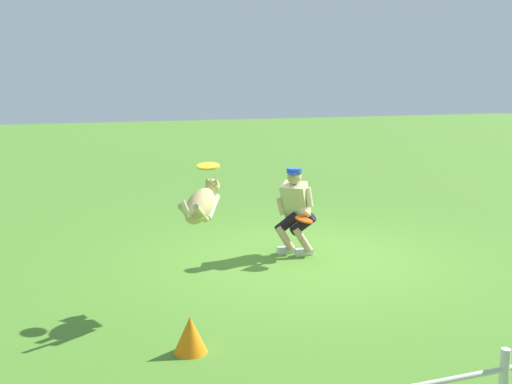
{
  "coord_description": "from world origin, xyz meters",
  "views": [
    {
      "loc": [
        3.56,
        7.73,
        2.55
      ],
      "look_at": [
        0.98,
        0.48,
        1.12
      ],
      "focal_mm": 42.68,
      "sensor_mm": 36.0,
      "label": 1
    }
  ],
  "objects_px": {
    "dog": "(201,204)",
    "frisbee_held": "(304,220)",
    "training_cone": "(190,334)",
    "frisbee_flying": "(208,166)",
    "person": "(295,208)"
  },
  "relations": [
    {
      "from": "person",
      "to": "training_cone",
      "type": "relative_size",
      "value": 3.63
    },
    {
      "from": "frisbee_flying",
      "to": "frisbee_held",
      "type": "bearing_deg",
      "value": -147.47
    },
    {
      "from": "frisbee_flying",
      "to": "person",
      "type": "bearing_deg",
      "value": -139.56
    },
    {
      "from": "dog",
      "to": "frisbee_held",
      "type": "bearing_deg",
      "value": -20.16
    },
    {
      "from": "frisbee_flying",
      "to": "frisbee_held",
      "type": "distance_m",
      "value": 2.2
    },
    {
      "from": "frisbee_held",
      "to": "dog",
      "type": "bearing_deg",
      "value": 33.37
    },
    {
      "from": "frisbee_flying",
      "to": "training_cone",
      "type": "distance_m",
      "value": 1.97
    },
    {
      "from": "frisbee_held",
      "to": "person",
      "type": "bearing_deg",
      "value": -94.91
    },
    {
      "from": "person",
      "to": "training_cone",
      "type": "height_order",
      "value": "person"
    },
    {
      "from": "dog",
      "to": "training_cone",
      "type": "distance_m",
      "value": 1.58
    },
    {
      "from": "person",
      "to": "training_cone",
      "type": "distance_m",
      "value": 3.54
    },
    {
      "from": "training_cone",
      "to": "frisbee_flying",
      "type": "bearing_deg",
      "value": -113.09
    },
    {
      "from": "person",
      "to": "dog",
      "type": "relative_size",
      "value": 1.51
    },
    {
      "from": "dog",
      "to": "frisbee_flying",
      "type": "relative_size",
      "value": 3.31
    },
    {
      "from": "dog",
      "to": "frisbee_held",
      "type": "height_order",
      "value": "dog"
    }
  ]
}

